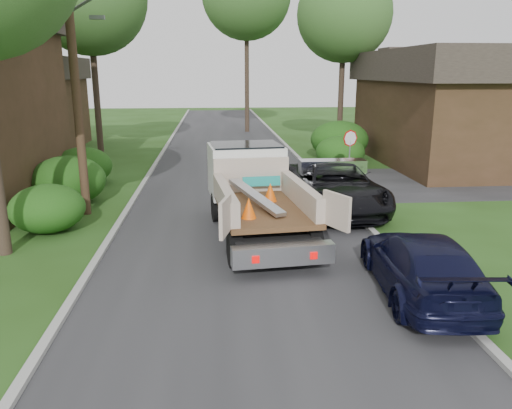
{
  "coord_description": "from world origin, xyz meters",
  "views": [
    {
      "loc": [
        -0.88,
        -12.79,
        4.96
      ],
      "look_at": [
        0.32,
        1.29,
        1.2
      ],
      "focal_mm": 35.0,
      "sensor_mm": 36.0,
      "label": 1
    }
  ],
  "objects_px": {
    "flatbed_truck": "(252,186)",
    "navy_suv": "(422,264)",
    "tree_right_far": "(344,14)",
    "utility_pole": "(74,65)",
    "house_right": "(466,106)",
    "black_pickup": "(334,186)",
    "stop_sign": "(350,146)",
    "house_left_far": "(21,102)"
  },
  "relations": [
    {
      "from": "house_right",
      "to": "black_pickup",
      "type": "relative_size",
      "value": 2.06
    },
    {
      "from": "black_pickup",
      "to": "navy_suv",
      "type": "bearing_deg",
      "value": -90.6
    },
    {
      "from": "stop_sign",
      "to": "house_left_far",
      "type": "xyz_separation_m",
      "value": [
        -18.7,
        13.0,
        1.27
      ]
    },
    {
      "from": "house_right",
      "to": "black_pickup",
      "type": "height_order",
      "value": "house_right"
    },
    {
      "from": "utility_pole",
      "to": "stop_sign",
      "type": "bearing_deg",
      "value": 20.62
    },
    {
      "from": "navy_suv",
      "to": "utility_pole",
      "type": "bearing_deg",
      "value": -33.93
    },
    {
      "from": "house_right",
      "to": "navy_suv",
      "type": "distance_m",
      "value": 19.05
    },
    {
      "from": "utility_pole",
      "to": "house_left_far",
      "type": "height_order",
      "value": "utility_pole"
    },
    {
      "from": "black_pickup",
      "to": "house_left_far",
      "type": "bearing_deg",
      "value": 132.34
    },
    {
      "from": "house_right",
      "to": "navy_suv",
      "type": "height_order",
      "value": "house_right"
    },
    {
      "from": "utility_pole",
      "to": "black_pickup",
      "type": "bearing_deg",
      "value": -0.43
    },
    {
      "from": "flatbed_truck",
      "to": "black_pickup",
      "type": "relative_size",
      "value": 1.13
    },
    {
      "from": "stop_sign",
      "to": "flatbed_truck",
      "type": "xyz_separation_m",
      "value": [
        -4.86,
        -6.13,
        -0.37
      ]
    },
    {
      "from": "house_right",
      "to": "flatbed_truck",
      "type": "relative_size",
      "value": 1.83
    },
    {
      "from": "stop_sign",
      "to": "navy_suv",
      "type": "xyz_separation_m",
      "value": [
        -1.4,
        -11.5,
        -1.06
      ]
    },
    {
      "from": "stop_sign",
      "to": "house_left_far",
      "type": "relative_size",
      "value": 0.33
    },
    {
      "from": "tree_right_far",
      "to": "navy_suv",
      "type": "relative_size",
      "value": 2.33
    },
    {
      "from": "house_left_far",
      "to": "house_right",
      "type": "relative_size",
      "value": 0.58
    },
    {
      "from": "flatbed_truck",
      "to": "navy_suv",
      "type": "distance_m",
      "value": 6.43
    },
    {
      "from": "stop_sign",
      "to": "tree_right_far",
      "type": "xyz_separation_m",
      "value": [
        2.3,
        11.0,
        6.7
      ]
    },
    {
      "from": "house_right",
      "to": "utility_pole",
      "type": "bearing_deg",
      "value": -153.99
    },
    {
      "from": "house_right",
      "to": "tree_right_far",
      "type": "xyz_separation_m",
      "value": [
        -5.5,
        6.0,
        5.32
      ]
    },
    {
      "from": "navy_suv",
      "to": "house_left_far",
      "type": "bearing_deg",
      "value": -49.83
    },
    {
      "from": "black_pickup",
      "to": "navy_suv",
      "type": "height_order",
      "value": "black_pickup"
    },
    {
      "from": "house_left_far",
      "to": "flatbed_truck",
      "type": "bearing_deg",
      "value": -54.12
    },
    {
      "from": "tree_right_far",
      "to": "black_pickup",
      "type": "relative_size",
      "value": 1.83
    },
    {
      "from": "house_right",
      "to": "flatbed_truck",
      "type": "bearing_deg",
      "value": -138.69
    },
    {
      "from": "house_left_far",
      "to": "house_right",
      "type": "height_order",
      "value": "house_right"
    },
    {
      "from": "house_right",
      "to": "navy_suv",
      "type": "xyz_separation_m",
      "value": [
        -9.2,
        -16.5,
        -2.44
      ]
    },
    {
      "from": "utility_pole",
      "to": "house_right",
      "type": "xyz_separation_m",
      "value": [
        18.48,
        9.02,
        -2.01
      ]
    },
    {
      "from": "house_right",
      "to": "stop_sign",
      "type": "bearing_deg",
      "value": -147.34
    },
    {
      "from": "utility_pole",
      "to": "navy_suv",
      "type": "bearing_deg",
      "value": -38.87
    },
    {
      "from": "stop_sign",
      "to": "house_left_far",
      "type": "distance_m",
      "value": 22.81
    },
    {
      "from": "utility_pole",
      "to": "black_pickup",
      "type": "height_order",
      "value": "utility_pole"
    },
    {
      "from": "stop_sign",
      "to": "utility_pole",
      "type": "distance_m",
      "value": 11.91
    },
    {
      "from": "house_right",
      "to": "tree_right_far",
      "type": "bearing_deg",
      "value": 132.51
    },
    {
      "from": "utility_pole",
      "to": "house_right",
      "type": "distance_m",
      "value": 20.66
    },
    {
      "from": "flatbed_truck",
      "to": "black_pickup",
      "type": "bearing_deg",
      "value": 26.71
    },
    {
      "from": "stop_sign",
      "to": "house_right",
      "type": "relative_size",
      "value": 0.19
    },
    {
      "from": "stop_sign",
      "to": "tree_right_far",
      "type": "distance_m",
      "value": 13.08
    },
    {
      "from": "house_left_far",
      "to": "house_right",
      "type": "bearing_deg",
      "value": -16.8
    },
    {
      "from": "house_left_far",
      "to": "black_pickup",
      "type": "bearing_deg",
      "value": -45.07
    }
  ]
}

